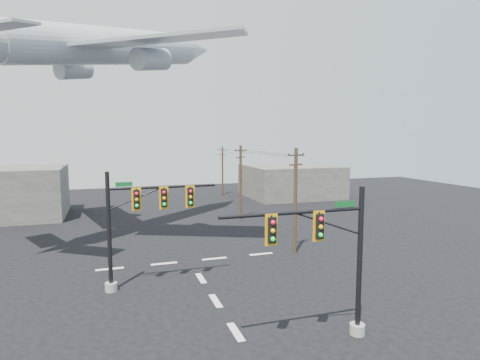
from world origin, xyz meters
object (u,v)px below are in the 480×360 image
object	(u,v)px
airliner	(111,47)
utility_pole_c	(223,170)
signal_mast_near	(332,259)
signal_mast_far	(137,223)
utility_pole_a	(295,199)
utility_pole_b	(241,181)

from	to	relation	value
airliner	utility_pole_c	bearing A→B (deg)	14.07
signal_mast_near	signal_mast_far	world-z (taller)	signal_mast_far
signal_mast_far	airliner	world-z (taller)	airliner
utility_pole_a	signal_mast_far	bearing A→B (deg)	179.49
signal_mast_far	utility_pole_c	bearing A→B (deg)	66.68
signal_mast_far	airliner	size ratio (longest dim) A/B	0.29
signal_mast_near	signal_mast_far	distance (m)	12.74
utility_pole_c	utility_pole_b	bearing A→B (deg)	-93.99
utility_pole_b	utility_pole_c	bearing A→B (deg)	55.80
signal_mast_near	airliner	xyz separation A→B (m)	(-9.36, 23.27, 13.83)
signal_mast_far	utility_pole_a	size ratio (longest dim) A/B	0.87
signal_mast_far	airliner	distance (m)	19.23
signal_mast_far	airliner	xyz separation A→B (m)	(-1.04, 13.63, 13.52)
utility_pole_c	airliner	world-z (taller)	airliner
utility_pole_a	airliner	size ratio (longest dim) A/B	0.34
signal_mast_near	utility_pole_c	world-z (taller)	utility_pole_c
utility_pole_a	utility_pole_c	size ratio (longest dim) A/B	1.10
utility_pole_c	airliner	xyz separation A→B (m)	(-17.18, -23.81, 13.65)
signal_mast_near	utility_pole_a	xyz separation A→B (m)	(4.68, 13.57, 0.61)
utility_pole_a	airliner	world-z (taller)	airliner
signal_mast_near	signal_mast_far	xyz separation A→B (m)	(-8.32, 9.65, 0.30)
signal_mast_near	utility_pole_b	world-z (taller)	utility_pole_b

